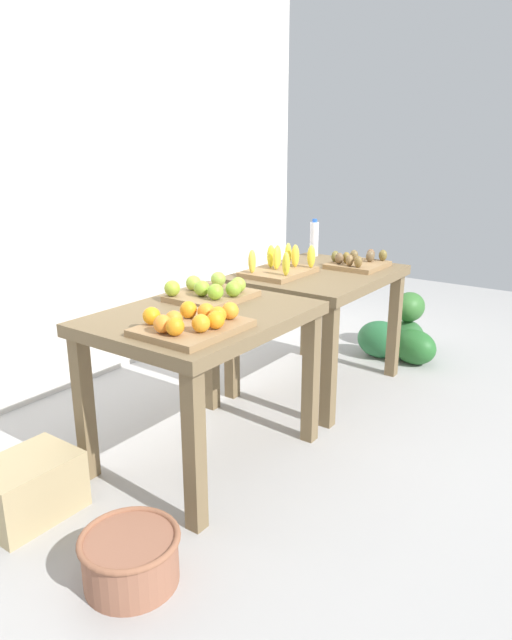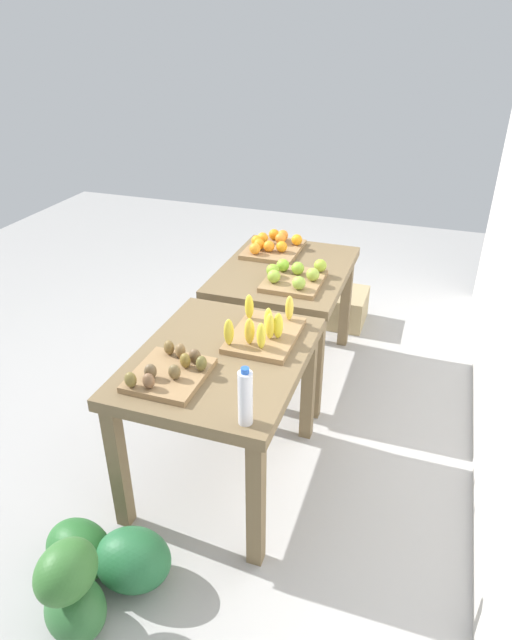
% 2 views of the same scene
% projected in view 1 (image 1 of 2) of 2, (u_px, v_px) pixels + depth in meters
% --- Properties ---
extents(ground_plane, '(8.00, 8.00, 0.00)m').
position_uv_depth(ground_plane, '(268.00, 416.00, 3.37)').
color(ground_plane, '#A6A4A2').
extents(back_wall, '(4.40, 0.12, 3.00)m').
position_uv_depth(back_wall, '(96.00, 149.00, 3.68)').
color(back_wall, silver).
rests_on(back_wall, ground_plane).
extents(display_table_left, '(1.04, 0.80, 0.77)m').
position_uv_depth(display_table_left, '(203.00, 335.00, 2.75)').
color(display_table_left, brown).
rests_on(display_table_left, ground_plane).
extents(display_table_right, '(1.04, 0.80, 0.77)m').
position_uv_depth(display_table_right, '(318.00, 289.00, 3.62)').
color(display_table_right, brown).
rests_on(display_table_right, ground_plane).
extents(orange_bin, '(0.44, 0.36, 0.11)m').
position_uv_depth(orange_bin, '(192.00, 323.00, 2.41)').
color(orange_bin, '#93714A').
rests_on(orange_bin, display_table_left).
extents(apple_bin, '(0.41, 0.36, 0.11)m').
position_uv_depth(apple_bin, '(211.00, 291.00, 2.93)').
color(apple_bin, '#93714A').
rests_on(apple_bin, display_table_left).
extents(banana_crate, '(0.44, 0.32, 0.17)m').
position_uv_depth(banana_crate, '(280.00, 267.00, 3.49)').
color(banana_crate, '#93714A').
rests_on(banana_crate, display_table_right).
extents(kiwi_bin, '(0.36, 0.32, 0.10)m').
position_uv_depth(kiwi_bin, '(357.00, 262.00, 3.69)').
color(kiwi_bin, '#93714A').
rests_on(kiwi_bin, display_table_right).
extents(water_bottle, '(0.06, 0.06, 0.26)m').
position_uv_depth(water_bottle, '(314.00, 239.00, 4.05)').
color(water_bottle, silver).
rests_on(water_bottle, display_table_right).
extents(watermelon_pile, '(0.60, 0.64, 0.46)m').
position_uv_depth(watermelon_pile, '(400.00, 335.00, 4.29)').
color(watermelon_pile, '#2E6532').
rests_on(watermelon_pile, ground_plane).
extents(wicker_basket, '(0.37, 0.37, 0.20)m').
position_uv_depth(wicker_basket, '(131.00, 557.00, 2.07)').
color(wicker_basket, '#905B44').
rests_on(wicker_basket, ground_plane).
extents(cardboard_produce_box, '(0.40, 0.30, 0.26)m').
position_uv_depth(cardboard_produce_box, '(29.00, 488.00, 2.44)').
color(cardboard_produce_box, tan).
rests_on(cardboard_produce_box, ground_plane).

